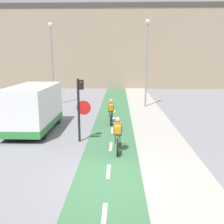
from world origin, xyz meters
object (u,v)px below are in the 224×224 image
street_lamp_sidewalk (147,55)px  van (34,109)px  street_lamp_far (52,55)px  traffic_light_pole (80,103)px  cyclist_near (118,135)px  cyclist_far (111,112)px

street_lamp_sidewalk → van: 9.86m
street_lamp_far → van: size_ratio=1.45×
traffic_light_pole → cyclist_near: 2.40m
street_lamp_sidewalk → van: street_lamp_sidewalk is taller
street_lamp_far → street_lamp_sidewalk: (7.58, -0.90, 0.04)m
street_lamp_far → street_lamp_sidewalk: 7.63m
van → traffic_light_pole: bearing=-32.1°
cyclist_near → van: van is taller
traffic_light_pole → street_lamp_far: size_ratio=0.45×
street_lamp_sidewalk → van: (-6.70, -6.62, -2.89)m
traffic_light_pole → cyclist_near: (1.73, -1.22, -1.14)m
traffic_light_pole → van: traffic_light_pole is taller
traffic_light_pole → street_lamp_sidewalk: size_ratio=0.45×
traffic_light_pole → street_lamp_far: (-3.70, 9.30, 2.19)m
street_lamp_far → cyclist_far: 8.48m
cyclist_far → van: van is taller
cyclist_far → van: bearing=-159.5°
traffic_light_pole → cyclist_near: bearing=-35.1°
cyclist_near → van: (-4.56, 2.99, 0.49)m
cyclist_near → van: 5.47m
street_lamp_sidewalk → van: size_ratio=1.46×
cyclist_near → cyclist_far: bearing=95.3°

